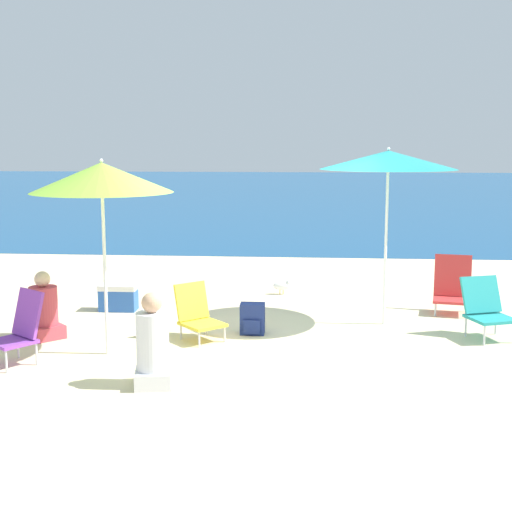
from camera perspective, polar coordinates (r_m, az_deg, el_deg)
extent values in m
plane|color=beige|center=(8.27, 0.80, -7.29)|extent=(60.00, 60.00, 0.00)
cube|color=navy|center=(34.41, 3.75, 5.27)|extent=(60.00, 40.00, 0.01)
cylinder|color=white|center=(9.22, 10.34, 0.64)|extent=(0.04, 0.04, 2.00)
cone|color=teal|center=(9.13, 10.54, 7.57)|extent=(1.72, 1.72, 0.23)
sphere|color=white|center=(9.13, 10.56, 8.43)|extent=(0.04, 0.04, 0.04)
cylinder|color=white|center=(7.97, -11.98, -1.47)|extent=(0.04, 0.04, 1.80)
cone|color=#8ECC3D|center=(7.85, -12.24, 6.16)|extent=(1.54, 1.54, 0.32)
sphere|color=white|center=(7.85, -12.28, 7.48)|extent=(0.04, 0.04, 0.04)
cylinder|color=silver|center=(8.26, -4.57, -6.67)|extent=(0.02, 0.02, 0.18)
cylinder|color=silver|center=(8.46, -2.53, -6.27)|extent=(0.02, 0.02, 0.18)
cylinder|color=silver|center=(8.59, -6.03, -6.08)|extent=(0.02, 0.02, 0.18)
cylinder|color=silver|center=(8.77, -4.03, -5.72)|extent=(0.02, 0.02, 0.18)
cube|color=yellow|center=(8.49, -4.30, -5.46)|extent=(0.63, 0.63, 0.04)
cube|color=yellow|center=(8.62, -5.18, -3.60)|extent=(0.41, 0.39, 0.44)
cylinder|color=silver|center=(8.70, 17.80, -6.07)|extent=(0.02, 0.02, 0.24)
cylinder|color=silver|center=(9.03, 16.43, -5.46)|extent=(0.02, 0.02, 0.24)
cylinder|color=silver|center=(9.25, 18.63, -5.22)|extent=(0.02, 0.02, 0.24)
cube|color=teal|center=(8.94, 18.27, -4.77)|extent=(0.62, 0.61, 0.04)
cube|color=teal|center=(9.08, 17.55, -2.95)|extent=(0.53, 0.35, 0.43)
cylinder|color=silver|center=(9.96, 14.15, -4.20)|extent=(0.02, 0.02, 0.18)
cylinder|color=silver|center=(9.96, 16.59, -4.30)|extent=(0.02, 0.02, 0.18)
cylinder|color=silver|center=(10.32, 14.19, -3.73)|extent=(0.02, 0.02, 0.18)
cylinder|color=silver|center=(10.32, 16.55, -3.83)|extent=(0.02, 0.02, 0.18)
cube|color=red|center=(10.11, 15.39, -3.42)|extent=(0.57, 0.52, 0.04)
cube|color=red|center=(10.27, 15.47, -1.50)|extent=(0.52, 0.25, 0.57)
cylinder|color=silver|center=(7.78, -19.35, -7.98)|extent=(0.02, 0.02, 0.24)
cylinder|color=silver|center=(8.24, -18.48, -6.97)|extent=(0.02, 0.02, 0.24)
cylinder|color=silver|center=(7.95, -17.15, -7.50)|extent=(0.02, 0.02, 0.24)
cube|color=purple|center=(7.97, -18.96, -6.51)|extent=(0.58, 0.58, 0.04)
cube|color=purple|center=(8.01, -17.79, -4.38)|extent=(0.44, 0.38, 0.50)
cube|color=#BF3F4C|center=(9.00, -16.54, -5.78)|extent=(0.57, 0.57, 0.16)
cylinder|color=#BF3F4C|center=(8.93, -16.64, -3.84)|extent=(0.33, 0.33, 0.47)
sphere|color=beige|center=(8.86, -16.73, -1.78)|extent=(0.19, 0.19, 0.19)
cube|color=silver|center=(7.07, -8.21, -9.59)|extent=(0.41, 0.46, 0.16)
cylinder|color=silver|center=(6.97, -8.27, -6.77)|extent=(0.31, 0.31, 0.57)
sphere|color=tan|center=(6.87, -8.35, -3.71)|extent=(0.20, 0.20, 0.20)
cube|color=navy|center=(8.77, -0.28, -5.03)|extent=(0.30, 0.20, 0.38)
cube|color=navy|center=(8.68, -0.35, -5.70)|extent=(0.21, 0.03, 0.17)
cube|color=#2859B2|center=(10.16, -10.94, -3.48)|extent=(0.51, 0.28, 0.29)
cube|color=white|center=(10.12, -10.98, -2.46)|extent=(0.52, 0.28, 0.07)
cylinder|color=gold|center=(11.03, 1.93, -2.90)|extent=(0.01, 0.01, 0.07)
cylinder|color=gold|center=(11.03, 2.19, -2.91)|extent=(0.01, 0.01, 0.07)
ellipsoid|color=white|center=(11.01, 2.06, -2.40)|extent=(0.26, 0.11, 0.13)
sphere|color=white|center=(11.00, 2.60, -2.11)|extent=(0.07, 0.07, 0.07)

